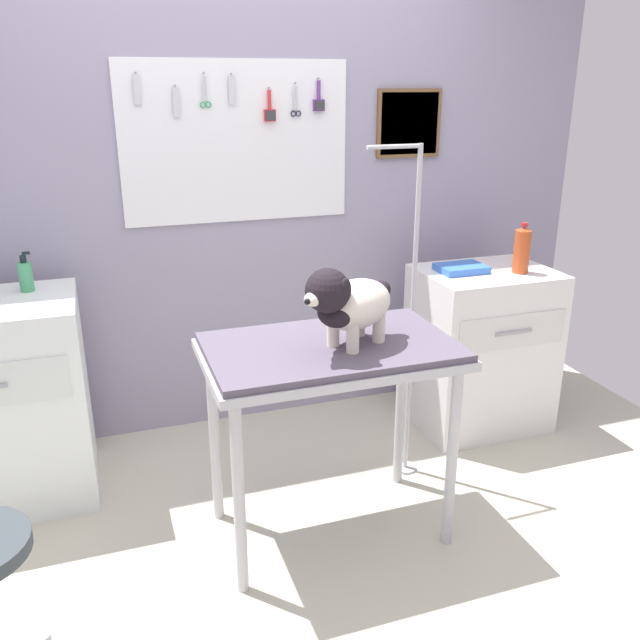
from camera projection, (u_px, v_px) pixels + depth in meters
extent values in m
cube|color=#BCB8A3|center=(313.00, 558.00, 2.69)|extent=(4.40, 4.00, 0.04)
cube|color=#918BA3|center=(233.00, 213.00, 3.44)|extent=(4.00, 0.06, 2.30)
cube|color=white|center=(237.00, 143.00, 3.30)|extent=(1.14, 0.02, 0.77)
cylinder|color=gray|center=(135.00, 72.00, 3.04)|extent=(0.01, 0.02, 0.01)
cube|color=silver|center=(137.00, 90.00, 3.06)|extent=(0.03, 0.01, 0.13)
cylinder|color=gray|center=(175.00, 85.00, 3.11)|extent=(0.01, 0.02, 0.01)
cube|color=silver|center=(176.00, 102.00, 3.13)|extent=(0.03, 0.01, 0.13)
cylinder|color=gray|center=(204.00, 73.00, 3.13)|extent=(0.01, 0.02, 0.01)
cube|color=silver|center=(203.00, 88.00, 3.15)|extent=(0.01, 0.00, 0.11)
cube|color=silver|center=(206.00, 88.00, 3.15)|extent=(0.01, 0.00, 0.11)
torus|color=#349960|center=(203.00, 105.00, 3.17)|extent=(0.03, 0.01, 0.03)
torus|color=#349960|center=(208.00, 105.00, 3.18)|extent=(0.03, 0.01, 0.03)
cylinder|color=gray|center=(231.00, 74.00, 3.17)|extent=(0.01, 0.02, 0.01)
cube|color=silver|center=(232.00, 90.00, 3.19)|extent=(0.03, 0.01, 0.13)
cylinder|color=gray|center=(269.00, 88.00, 3.25)|extent=(0.01, 0.02, 0.01)
cylinder|color=red|center=(269.00, 100.00, 3.26)|extent=(0.02, 0.02, 0.09)
cube|color=red|center=(270.00, 115.00, 3.29)|extent=(0.06, 0.02, 0.06)
cube|color=#333338|center=(271.00, 115.00, 3.27)|extent=(0.05, 0.01, 0.05)
cylinder|color=gray|center=(295.00, 83.00, 3.29)|extent=(0.01, 0.02, 0.01)
cube|color=silver|center=(295.00, 98.00, 3.30)|extent=(0.01, 0.00, 0.11)
cube|color=silver|center=(297.00, 98.00, 3.30)|extent=(0.01, 0.00, 0.11)
torus|color=black|center=(293.00, 114.00, 3.32)|extent=(0.03, 0.01, 0.03)
torus|color=black|center=(298.00, 114.00, 3.33)|extent=(0.03, 0.01, 0.03)
cylinder|color=gray|center=(318.00, 78.00, 3.31)|extent=(0.01, 0.02, 0.01)
cylinder|color=#6A348B|center=(319.00, 90.00, 3.32)|extent=(0.02, 0.02, 0.09)
cube|color=#6A348B|center=(319.00, 105.00, 3.35)|extent=(0.06, 0.02, 0.06)
cube|color=#333338|center=(320.00, 105.00, 3.33)|extent=(0.05, 0.01, 0.05)
cube|color=brown|center=(409.00, 123.00, 3.55)|extent=(0.36, 0.02, 0.35)
cube|color=tan|center=(409.00, 123.00, 3.55)|extent=(0.33, 0.01, 0.32)
cylinder|color=#B7B7BC|center=(239.00, 500.00, 2.37)|extent=(0.04, 0.04, 0.78)
cylinder|color=#B7B7BC|center=(452.00, 459.00, 2.63)|extent=(0.04, 0.04, 0.78)
cylinder|color=#B7B7BC|center=(215.00, 437.00, 2.79)|extent=(0.04, 0.04, 0.78)
cylinder|color=#B7B7BC|center=(400.00, 407.00, 3.05)|extent=(0.04, 0.04, 0.78)
cube|color=#B7B7BC|center=(330.00, 354.00, 2.57)|extent=(0.97, 0.59, 0.03)
cube|color=#534A5A|center=(330.00, 347.00, 2.56)|extent=(0.94, 0.57, 0.03)
cylinder|color=#B7B7BC|center=(405.00, 468.00, 3.27)|extent=(0.11, 0.11, 0.01)
cylinder|color=#B7B7BC|center=(412.00, 320.00, 3.02)|extent=(0.02, 0.02, 1.55)
cylinder|color=#B7B7BC|center=(394.00, 147.00, 2.72)|extent=(0.24, 0.02, 0.02)
cylinder|color=silver|center=(353.00, 339.00, 2.46)|extent=(0.05, 0.05, 0.11)
cylinder|color=silver|center=(333.00, 332.00, 2.52)|extent=(0.05, 0.05, 0.11)
cylinder|color=silver|center=(379.00, 328.00, 2.56)|extent=(0.05, 0.05, 0.11)
cylinder|color=silver|center=(359.00, 322.00, 2.62)|extent=(0.05, 0.05, 0.11)
ellipsoid|color=silver|center=(356.00, 304.00, 2.50)|extent=(0.38, 0.33, 0.18)
ellipsoid|color=black|center=(335.00, 314.00, 2.43)|extent=(0.17, 0.18, 0.10)
sphere|color=black|center=(328.00, 291.00, 2.37)|extent=(0.16, 0.16, 0.16)
ellipsoid|color=silver|center=(314.00, 299.00, 2.32)|extent=(0.09, 0.09, 0.05)
sphere|color=black|center=(307.00, 302.00, 2.30)|extent=(0.02, 0.02, 0.02)
ellipsoid|color=black|center=(345.00, 290.00, 2.33)|extent=(0.06, 0.05, 0.09)
ellipsoid|color=black|center=(317.00, 283.00, 2.42)|extent=(0.06, 0.05, 0.09)
sphere|color=black|center=(382.00, 289.00, 2.60)|extent=(0.07, 0.07, 0.07)
cube|color=silver|center=(481.00, 349.00, 3.59)|extent=(0.68, 0.52, 0.87)
cube|color=silver|center=(513.00, 332.00, 3.29)|extent=(0.60, 0.01, 0.17)
cylinder|color=#99999E|center=(514.00, 332.00, 3.29)|extent=(0.20, 0.02, 0.02)
cylinder|color=#409A62|center=(26.00, 277.00, 2.91)|extent=(0.06, 0.06, 0.13)
cylinder|color=black|center=(23.00, 259.00, 2.89)|extent=(0.03, 0.03, 0.03)
cube|color=black|center=(26.00, 253.00, 2.88)|extent=(0.03, 0.01, 0.01)
cylinder|color=#B8461F|center=(522.00, 252.00, 3.38)|extent=(0.08, 0.08, 0.22)
cone|color=#B8461F|center=(524.00, 229.00, 3.34)|extent=(0.08, 0.08, 0.02)
cylinder|color=red|center=(525.00, 225.00, 3.33)|extent=(0.03, 0.03, 0.02)
cube|color=blue|center=(461.00, 268.00, 3.42)|extent=(0.24, 0.18, 0.04)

